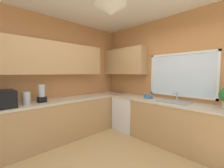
{
  "coord_description": "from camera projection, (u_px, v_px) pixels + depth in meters",
  "views": [
    {
      "loc": [
        1.45,
        -1.36,
        1.48
      ],
      "look_at": [
        -0.59,
        0.6,
        1.26
      ],
      "focal_mm": 22.81,
      "sensor_mm": 36.0,
      "label": 1
    }
  ],
  "objects": [
    {
      "name": "blender_appliance",
      "position": [
        42.0,
        94.0,
        2.85
      ],
      "size": [
        0.15,
        0.15,
        0.36
      ],
      "color": "black",
      "rests_on": "counter_run_left"
    },
    {
      "name": "microwave",
      "position": [
        2.0,
        99.0,
        2.42
      ],
      "size": [
        0.48,
        0.36,
        0.29
      ],
      "primitive_type": "cube",
      "color": "black",
      "rests_on": "counter_run_left"
    },
    {
      "name": "bowl",
      "position": [
        148.0,
        96.0,
        3.3
      ],
      "size": [
        0.21,
        0.21,
        0.09
      ],
      "primitive_type": "cylinder",
      "color": "#4C7099",
      "rests_on": "counter_run_back"
    },
    {
      "name": "dishwasher",
      "position": [
        128.0,
        113.0,
        3.74
      ],
      "size": [
        0.6,
        0.6,
        0.85
      ],
      "primitive_type": "cube",
      "color": "white",
      "rests_on": "ground_plane"
    },
    {
      "name": "room_shell",
      "position": [
        102.0,
        52.0,
        2.91
      ],
      "size": [
        3.88,
        3.76,
        2.81
      ],
      "color": "#C6844C",
      "rests_on": "ground_plane"
    },
    {
      "name": "counter_run_back",
      "position": [
        171.0,
        123.0,
        2.95
      ],
      "size": [
        2.97,
        0.65,
        0.89
      ],
      "color": "tan",
      "rests_on": "ground_plane"
    },
    {
      "name": "counter_run_left",
      "position": [
        63.0,
        119.0,
        3.19
      ],
      "size": [
        0.65,
        3.37,
        0.89
      ],
      "color": "tan",
      "rests_on": "ground_plane"
    },
    {
      "name": "kettle",
      "position": [
        26.0,
        98.0,
        2.65
      ],
      "size": [
        0.14,
        0.14,
        0.24
      ],
      "primitive_type": "cylinder",
      "color": "#B7B7BC",
      "rests_on": "counter_run_left"
    },
    {
      "name": "sink_assembly",
      "position": [
        174.0,
        101.0,
        2.89
      ],
      "size": [
        0.61,
        0.4,
        0.19
      ],
      "color": "#9EA0A5",
      "rests_on": "counter_run_back"
    }
  ]
}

